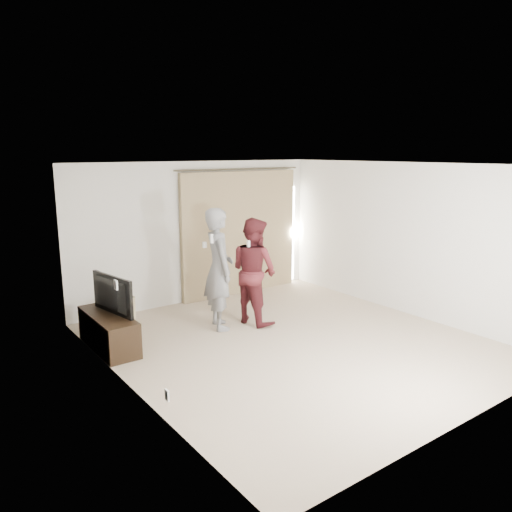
# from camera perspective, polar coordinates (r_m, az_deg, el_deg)

# --- Properties ---
(floor) EXTENTS (5.50, 5.50, 0.00)m
(floor) POSITION_cam_1_polar(r_m,az_deg,el_deg) (7.52, 4.25, -9.85)
(floor) COLOR tan
(floor) RESTS_ON ground
(wall_back) EXTENTS (5.00, 0.04, 2.60)m
(wall_back) POSITION_cam_1_polar(r_m,az_deg,el_deg) (9.36, -6.60, 2.74)
(wall_back) COLOR silver
(wall_back) RESTS_ON ground
(wall_left) EXTENTS (0.04, 5.50, 2.60)m
(wall_left) POSITION_cam_1_polar(r_m,az_deg,el_deg) (5.87, -14.52, -3.13)
(wall_left) COLOR silver
(wall_left) RESTS_ON ground
(ceiling) EXTENTS (5.00, 5.50, 0.01)m
(ceiling) POSITION_cam_1_polar(r_m,az_deg,el_deg) (6.98, 4.59, 10.39)
(ceiling) COLOR white
(ceiling) RESTS_ON wall_back
(curtain) EXTENTS (2.80, 0.11, 2.46)m
(curtain) POSITION_cam_1_polar(r_m,az_deg,el_deg) (9.79, -1.74, 2.65)
(curtain) COLOR tan
(curtain) RESTS_ON ground
(tv_console) EXTENTS (0.45, 1.31, 0.50)m
(tv_console) POSITION_cam_1_polar(r_m,az_deg,el_deg) (7.52, -16.49, -8.25)
(tv_console) COLOR black
(tv_console) RESTS_ON ground
(tv) EXTENTS (0.30, 0.97, 0.56)m
(tv) POSITION_cam_1_polar(r_m,az_deg,el_deg) (7.36, -16.73, -4.37)
(tv) COLOR black
(tv) RESTS_ON tv_console
(scratching_post) EXTENTS (0.39, 0.39, 0.51)m
(scratching_post) POSITION_cam_1_polar(r_m,az_deg,el_deg) (8.26, -14.30, -6.62)
(scratching_post) COLOR tan
(scratching_post) RESTS_ON ground
(person_man) EXTENTS (0.65, 0.81, 1.93)m
(person_man) POSITION_cam_1_polar(r_m,az_deg,el_deg) (7.87, -4.27, -1.46)
(person_man) COLOR slate
(person_man) RESTS_ON ground
(person_woman) EXTENTS (0.78, 0.94, 1.74)m
(person_woman) POSITION_cam_1_polar(r_m,az_deg,el_deg) (8.11, -0.23, -1.70)
(person_woman) COLOR #521A1F
(person_woman) RESTS_ON ground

